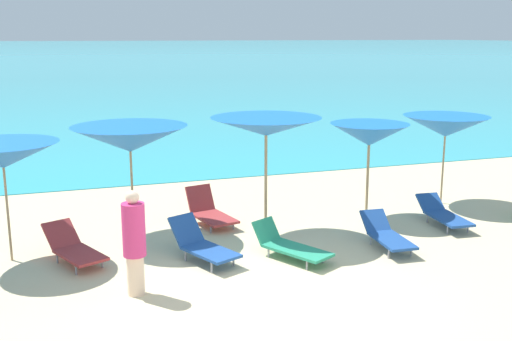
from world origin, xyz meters
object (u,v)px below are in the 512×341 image
at_px(lounge_chair_8, 210,211).
at_px(umbrella_4, 369,135).
at_px(lounge_chair_2, 443,214).
at_px(lounge_chair_7, 74,248).
at_px(umbrella_3, 266,127).
at_px(lounge_chair_0, 387,234).
at_px(lounge_chair_4, 289,245).
at_px(umbrella_5, 446,126).
at_px(lounge_chair_1, 202,244).
at_px(umbrella_2, 130,139).
at_px(umbrella_1, 3,156).
at_px(beachgoer_1, 134,241).

bearing_deg(lounge_chair_8, umbrella_4, -22.26).
distance_m(lounge_chair_2, lounge_chair_7, 7.50).
distance_m(umbrella_3, lounge_chair_7, 4.22).
distance_m(lounge_chair_0, lounge_chair_8, 3.75).
xyz_separation_m(lounge_chair_2, lounge_chair_4, (-3.82, -0.79, -0.00)).
height_order(umbrella_4, umbrella_5, umbrella_5).
relative_size(umbrella_4, lounge_chair_1, 1.33).
xyz_separation_m(umbrella_2, lounge_chair_7, (-1.20, -1.17, -1.69)).
height_order(umbrella_4, lounge_chair_2, umbrella_4).
bearing_deg(lounge_chair_7, lounge_chair_4, -38.92).
relative_size(umbrella_5, lounge_chair_4, 1.32).
bearing_deg(umbrella_1, beachgoer_1, -48.79).
relative_size(umbrella_2, beachgoer_1, 1.43).
xyz_separation_m(lounge_chair_0, beachgoer_1, (-4.78, -0.65, 0.61)).
bearing_deg(lounge_chair_4, umbrella_5, -2.66).
bearing_deg(lounge_chair_4, lounge_chair_7, 136.53).
bearing_deg(umbrella_1, umbrella_3, -0.83).
height_order(umbrella_5, beachgoer_1, umbrella_5).
bearing_deg(lounge_chair_1, lounge_chair_7, 139.90).
height_order(umbrella_3, lounge_chair_1, umbrella_3).
height_order(umbrella_1, umbrella_2, umbrella_2).
bearing_deg(umbrella_2, lounge_chair_2, -12.57).
bearing_deg(lounge_chair_4, lounge_chair_1, 138.09).
xyz_separation_m(umbrella_1, beachgoer_1, (1.91, -2.18, -1.04)).
bearing_deg(umbrella_2, lounge_chair_1, -62.03).
xyz_separation_m(lounge_chair_7, beachgoer_1, (0.85, -1.73, 0.60)).
distance_m(lounge_chair_1, lounge_chair_4, 1.56).
height_order(lounge_chair_1, lounge_chair_4, lounge_chair_1).
relative_size(umbrella_2, lounge_chair_2, 1.48).
bearing_deg(lounge_chair_0, lounge_chair_1, 176.92).
relative_size(umbrella_4, lounge_chair_4, 1.30).
distance_m(lounge_chair_2, lounge_chair_8, 4.95).
height_order(lounge_chair_1, beachgoer_1, beachgoer_1).
bearing_deg(lounge_chair_0, lounge_chair_8, 142.59).
bearing_deg(lounge_chair_7, lounge_chair_2, -25.17).
distance_m(umbrella_5, beachgoer_1, 8.26).
distance_m(umbrella_3, lounge_chair_0, 3.09).
distance_m(umbrella_4, lounge_chair_4, 3.56).
distance_m(umbrella_2, lounge_chair_1, 2.65).
distance_m(lounge_chair_0, beachgoer_1, 4.87).
distance_m(umbrella_1, umbrella_5, 9.58).
distance_m(umbrella_5, lounge_chair_1, 6.78).
distance_m(umbrella_2, umbrella_3, 2.66).
bearing_deg(lounge_chair_7, umbrella_3, -17.59).
height_order(umbrella_2, umbrella_5, umbrella_2).
bearing_deg(lounge_chair_2, umbrella_3, 175.75).
height_order(umbrella_5, lounge_chair_4, umbrella_5).
distance_m(lounge_chair_0, lounge_chair_2, 2.05).
relative_size(umbrella_3, lounge_chair_4, 1.49).
bearing_deg(lounge_chair_1, beachgoer_1, -164.02).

